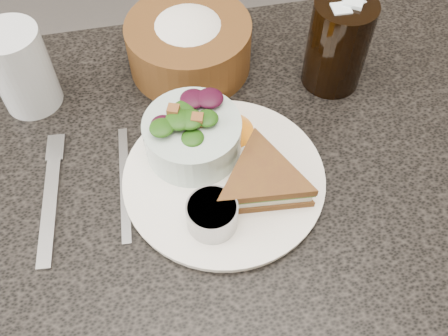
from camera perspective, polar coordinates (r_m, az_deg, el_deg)
dining_table at (r=1.02m, az=-0.98°, el=-13.09°), size 1.00×0.70×0.75m
dinner_plate at (r=0.68m, az=0.00°, el=-1.17°), size 0.27×0.27×0.01m
sandwich at (r=0.65m, az=4.41°, el=-1.39°), size 0.16×0.16×0.04m
salad_bowl at (r=0.67m, az=-3.65°, el=4.17°), size 0.17×0.17×0.08m
dressing_ramekin at (r=0.62m, az=-1.37°, el=-5.37°), size 0.08×0.08×0.04m
orange_wedge at (r=0.71m, az=0.71°, el=5.04°), size 0.09×0.09×0.03m
fork at (r=0.70m, az=-19.27°, el=-3.88°), size 0.03×0.19×0.01m
knife at (r=0.69m, az=-11.28°, el=-1.63°), size 0.02×0.19×0.00m
bread_basket at (r=0.79m, az=-4.06°, el=14.60°), size 0.25×0.25×0.11m
cola_glass at (r=0.77m, az=12.94°, el=13.93°), size 0.12×0.12×0.15m
water_glass at (r=0.78m, az=-22.16°, el=10.43°), size 0.11×0.11×0.13m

